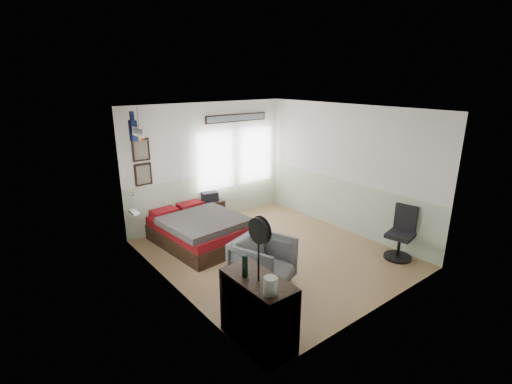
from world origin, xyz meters
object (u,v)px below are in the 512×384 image
dresser (258,311)px  nightstand (210,212)px  bed (199,230)px  task_chair (401,237)px  armchair (263,262)px

dresser → nightstand: (1.61, 3.79, -0.18)m
bed → task_chair: size_ratio=2.02×
dresser → armchair: dresser is taller
nightstand → dresser: bearing=-116.6°
dresser → armchair: (0.91, 1.02, -0.06)m
bed → task_chair: bearing=-51.2°
dresser → armchair: size_ratio=1.16×
dresser → bed: bearing=74.1°
nightstand → task_chair: task_chair is taller
bed → dresser: 3.10m
bed → armchair: 1.96m
dresser → task_chair: task_chair is taller
bed → dresser: bearing=-110.6°
task_chair → bed: bearing=121.9°
task_chair → dresser: bearing=171.5°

